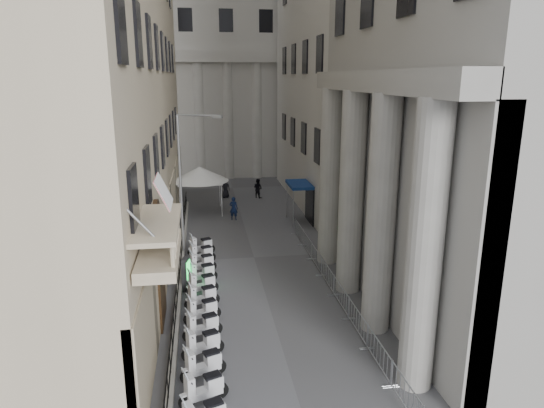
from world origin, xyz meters
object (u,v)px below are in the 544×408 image
(security_tent, at_px, (200,174))
(info_kiosk, at_px, (186,273))
(pedestrian_a, at_px, (234,208))
(street_lamp, at_px, (185,174))
(pedestrian_b, at_px, (258,188))

(security_tent, height_order, info_kiosk, security_tent)
(info_kiosk, bearing_deg, pedestrian_a, 89.27)
(info_kiosk, bearing_deg, security_tent, 101.11)
(street_lamp, xyz_separation_m, pedestrian_a, (3.24, 7.62, -4.23))
(security_tent, distance_m, pedestrian_b, 6.85)
(info_kiosk, xyz_separation_m, pedestrian_a, (3.28, 12.16, 0.02))
(security_tent, relative_size, info_kiosk, 2.63)
(security_tent, height_order, pedestrian_a, security_tent)
(pedestrian_b, bearing_deg, info_kiosk, 117.50)
(info_kiosk, distance_m, pedestrian_a, 12.60)
(street_lamp, bearing_deg, info_kiosk, -65.89)
(pedestrian_a, height_order, pedestrian_b, pedestrian_a)
(street_lamp, height_order, info_kiosk, street_lamp)
(street_lamp, bearing_deg, pedestrian_a, 91.56)
(street_lamp, distance_m, info_kiosk, 6.23)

